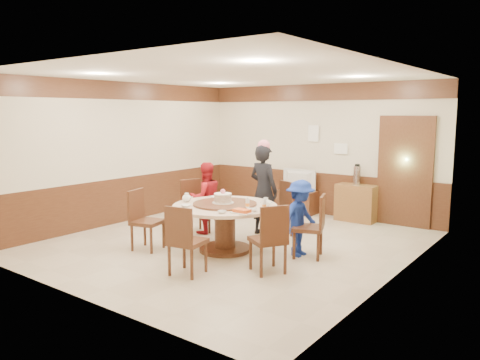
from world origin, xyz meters
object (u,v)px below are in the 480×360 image
Objects in this scene: shrimp_platter at (242,211)px; person_red at (206,198)px; person_blue at (300,218)px; television at (297,180)px; tv_stand at (297,202)px; person_standing at (264,190)px; birthday_cake at (223,198)px; side_cabinet at (356,203)px; thermos at (357,175)px; banquet_table at (225,218)px.

person_red is at bearing 147.21° from shrimp_platter.
person_blue reaches higher than television.
tv_stand is (0.47, 2.53, -0.40)m from person_red.
birthday_cake is at bearing 99.12° from person_standing.
side_cabinet is (1.36, 0.03, -0.36)m from television.
television is 2.11× the size of thermos.
banquet_table is 3.36m from thermos.
person_blue is (2.07, -0.18, -0.06)m from person_red.
shrimp_platter is at bearing -28.33° from birthday_cake.
thermos is (-0.25, 2.74, 0.35)m from person_blue.
person_red reaches higher than tv_stand.
tv_stand is (-0.49, 3.21, -0.61)m from birthday_cake.
person_blue is 3.95× the size of shrimp_platter.
person_red is 3.16m from side_cabinet.
birthday_cake is (0.04, -1.21, 0.04)m from person_standing.
tv_stand is 0.48m from television.
thermos is (0.86, 3.24, 0.08)m from birthday_cake.
tv_stand is 1.06× the size of television.
birthday_cake is at bearing -146.54° from banquet_table.
person_standing is 4.77× the size of birthday_cake.
side_cabinet is 0.57m from thermos.
side_cabinet is (0.87, 3.24, -0.48)m from birthday_cake.
television reaches higher than tv_stand.
banquet_table is 1.20m from person_red.
tv_stand is (-0.45, 2.00, -0.57)m from person_standing.
person_red is 1.20m from birthday_cake.
banquet_table reaches higher than side_cabinet.
shrimp_platter is at bearing -93.90° from side_cabinet.
person_red is 1.63× the size of television.
person_blue is at bearing -84.90° from side_cabinet.
person_standing reaches higher than person_red.
tv_stand is (-0.52, 3.19, -0.28)m from banquet_table.
person_blue is at bearing 155.57° from person_standing.
person_blue reaches higher than thermos.
person_blue is 3.15m from television.
television is (-0.45, 2.00, -0.09)m from person_standing.
thermos reaches higher than tv_stand.
person_standing reaches higher than television.
person_blue is 1.48× the size of side_cabinet.
tv_stand is at bearing 99.25° from banquet_table.
person_standing is at bearing 63.13° from person_blue.
shrimp_platter is 3.76m from tv_stand.
television is (0.00, 0.00, 0.48)m from tv_stand.
person_red is 2.57m from television.
banquet_table is 1.95× the size of tv_stand.
person_standing is 2.05m from television.
shrimp_platter is at bearing 108.45° from television.
person_standing reaches higher than banquet_table.
person_red reaches higher than person_blue.
banquet_table is at bearing -80.75° from tv_stand.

